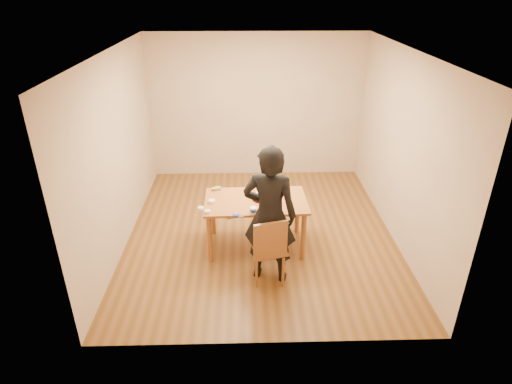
{
  "coord_description": "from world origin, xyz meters",
  "views": [
    {
      "loc": [
        -0.22,
        -5.64,
        3.53
      ],
      "look_at": [
        -0.08,
        -0.41,
        0.9
      ],
      "focal_mm": 30.0,
      "sensor_mm": 36.0,
      "label": 1
    }
  ],
  "objects_px": {
    "dining_table": "(256,201)",
    "person": "(270,215)",
    "dining_chair": "(269,249)",
    "cake_plate": "(263,198)",
    "cake": "(263,195)"
  },
  "relations": [
    {
      "from": "dining_table",
      "to": "dining_chair",
      "type": "height_order",
      "value": "dining_table"
    },
    {
      "from": "dining_chair",
      "to": "cake_plate",
      "type": "height_order",
      "value": "cake_plate"
    },
    {
      "from": "dining_table",
      "to": "dining_chair",
      "type": "distance_m",
      "value": 0.84
    },
    {
      "from": "dining_chair",
      "to": "cake",
      "type": "bearing_deg",
      "value": 78.78
    },
    {
      "from": "dining_table",
      "to": "cake_plate",
      "type": "bearing_deg",
      "value": 19.59
    },
    {
      "from": "dining_table",
      "to": "person",
      "type": "bearing_deg",
      "value": -79.85
    },
    {
      "from": "dining_table",
      "to": "person",
      "type": "relative_size",
      "value": 0.78
    },
    {
      "from": "dining_chair",
      "to": "cake_plate",
      "type": "bearing_deg",
      "value": 78.78
    },
    {
      "from": "person",
      "to": "cake_plate",
      "type": "bearing_deg",
      "value": -72.61
    },
    {
      "from": "dining_chair",
      "to": "person",
      "type": "relative_size",
      "value": 0.21
    },
    {
      "from": "dining_table",
      "to": "person",
      "type": "xyz_separation_m",
      "value": [
        0.15,
        -0.73,
        0.19
      ]
    },
    {
      "from": "cake_plate",
      "to": "dining_table",
      "type": "bearing_deg",
      "value": -158.95
    },
    {
      "from": "cake_plate",
      "to": "cake",
      "type": "xyz_separation_m",
      "value": [
        0.0,
        0.0,
        0.04
      ]
    },
    {
      "from": "cake_plate",
      "to": "cake",
      "type": "bearing_deg",
      "value": 0.0
    },
    {
      "from": "cake",
      "to": "dining_table",
      "type": "bearing_deg",
      "value": -158.95
    }
  ]
}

